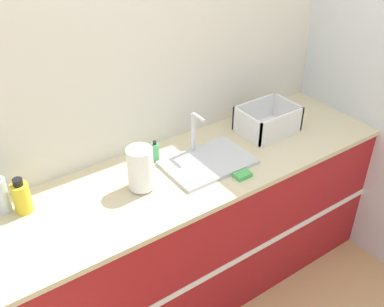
% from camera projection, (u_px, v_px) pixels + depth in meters
% --- Properties ---
extents(wall_back, '(4.97, 0.06, 2.60)m').
position_uv_depth(wall_back, '(139.00, 88.00, 2.45)').
color(wall_back, beige).
rests_on(wall_back, ground_plane).
extents(wall_right, '(0.06, 2.66, 2.60)m').
position_uv_depth(wall_right, '(350.00, 57.00, 2.83)').
color(wall_right, silver).
rests_on(wall_right, ground_plane).
extents(counter_cabinet, '(2.60, 0.68, 0.93)m').
position_uv_depth(counter_cabinet, '(178.00, 237.00, 2.66)').
color(counter_cabinet, maroon).
rests_on(counter_cabinet, ground_plane).
extents(sink, '(0.48, 0.32, 0.26)m').
position_uv_depth(sink, '(207.00, 161.00, 2.48)').
color(sink, silver).
rests_on(sink, counter_cabinet).
extents(paper_towel_roll, '(0.13, 0.13, 0.24)m').
position_uv_depth(paper_towel_roll, '(141.00, 169.00, 2.24)').
color(paper_towel_roll, '#4C4C51').
rests_on(paper_towel_roll, counter_cabinet).
extents(dish_rack, '(0.34, 0.25, 0.17)m').
position_uv_depth(dish_rack, '(267.00, 122.00, 2.75)').
color(dish_rack, white).
rests_on(dish_rack, counter_cabinet).
extents(bottle_yellow, '(0.08, 0.08, 0.19)m').
position_uv_depth(bottle_yellow, '(22.00, 197.00, 2.11)').
color(bottle_yellow, yellow).
rests_on(bottle_yellow, counter_cabinet).
extents(bottle_clear, '(0.07, 0.07, 0.22)m').
position_uv_depth(bottle_clear, '(1.00, 194.00, 2.10)').
color(bottle_clear, silver).
rests_on(bottle_clear, counter_cabinet).
extents(soap_dispenser, '(0.04, 0.04, 0.13)m').
position_uv_depth(soap_dispenser, '(155.00, 152.00, 2.48)').
color(soap_dispenser, '#4CB266').
rests_on(soap_dispenser, counter_cabinet).
extents(sponge, '(0.09, 0.06, 0.02)m').
position_uv_depth(sponge, '(243.00, 175.00, 2.38)').
color(sponge, '#4CB259').
rests_on(sponge, counter_cabinet).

